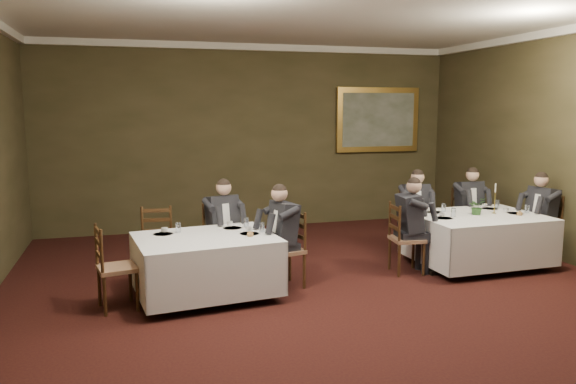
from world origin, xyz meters
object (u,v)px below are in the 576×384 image
table_main (477,236)px  diner_sec_endright (285,248)px  diner_main_backleft (414,221)px  chair_sec_backleft (157,261)px  diner_main_endleft (407,237)px  chair_sec_endleft (117,285)px  chair_main_endright (541,241)px  painting (378,120)px  candlestick (495,202)px  diner_sec_backright (222,239)px  chair_main_backleft (414,235)px  centerpiece (477,206)px  chair_main_endleft (406,253)px  table_second (206,262)px  diner_main_backright (468,218)px  chair_main_backright (467,231)px  diner_main_endright (542,227)px  chair_sec_endright (286,265)px  chair_sec_backright (222,254)px

table_main → diner_sec_endright: bearing=-176.7°
diner_main_backleft → chair_sec_backleft: diner_main_backleft is taller
diner_main_endleft → chair_sec_endleft: bearing=-78.3°
chair_main_endright → painting: bearing=8.9°
table_main → diner_main_endleft: diner_main_endleft is taller
chair_sec_endleft → diner_main_endleft: bearing=84.4°
diner_main_backleft → candlestick: 1.28m
chair_sec_backleft → candlestick: candlestick is taller
diner_sec_backright → painting: size_ratio=0.76×
table_main → diner_sec_backright: (-3.69, 0.60, 0.06)m
chair_main_backleft → diner_main_backleft: 0.23m
centerpiece → chair_main_endleft: bearing=-176.8°
table_main → chair_sec_endleft: (-5.09, -0.42, -0.17)m
centerpiece → painting: size_ratio=0.15×
table_second → chair_main_backleft: bearing=19.4°
diner_main_backleft → diner_main_backright: bearing=-168.5°
chair_main_backright → chair_main_endright: same height
diner_main_endright → chair_sec_backleft: size_ratio=1.35×
diner_sec_endright → painting: bearing=-52.0°
chair_main_endleft → diner_main_endright: 2.35m
diner_main_endleft → diner_main_backleft: bearing=152.5°
chair_main_backright → diner_sec_endright: diner_sec_endright is taller
chair_main_endleft → diner_sec_endright: 1.83m
chair_sec_backleft → centerpiece: (4.58, -0.47, 0.61)m
table_main → diner_main_endright: (1.16, 0.03, 0.06)m
chair_sec_endright → diner_sec_endright: diner_sec_endright is taller
diner_sec_endright → diner_sec_backright: bearing=29.1°
diner_main_backleft → chair_main_endright: (1.70, -0.89, -0.23)m
diner_main_backleft → diner_main_endright: bearing=162.0°
chair_main_backleft → chair_sec_endleft: 4.76m
diner_main_endright → centerpiece: size_ratio=5.03×
chair_main_endleft → painting: painting is taller
centerpiece → candlestick: bearing=2.8°
diner_main_endleft → chair_sec_endleft: (-3.92, -0.39, -0.23)m
diner_main_endleft → chair_sec_endright: 1.83m
diner_sec_endright → chair_sec_endleft: bearing=83.9°
chair_sec_endright → painting: bearing=-51.9°
diner_main_backleft → diner_main_endright: same height
chair_main_backleft → diner_sec_endright: bearing=34.0°
diner_sec_backright → table_second: bearing=52.4°
candlestick → chair_sec_endright: bearing=-176.2°
diner_main_endright → chair_sec_endleft: size_ratio=1.35×
chair_main_backleft → chair_sec_backright: 3.18m
diner_main_backright → candlestick: diner_main_backright is taller
table_second → painting: size_ratio=1.03×
chair_sec_endright → candlestick: bearing=-99.3°
diner_main_backleft → chair_sec_endright: 2.70m
diner_main_backleft → painting: painting is taller
chair_sec_endleft → centerpiece: size_ratio=3.74×
table_main → chair_main_backright: chair_main_backright is taller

